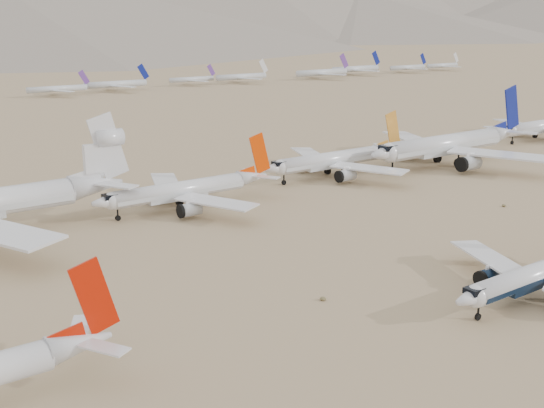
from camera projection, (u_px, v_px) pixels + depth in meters
The scene contains 7 objects.
ground at pixel (523, 285), 110.37m from camera, with size 7000.00×7000.00×0.00m, color #8E7052.
main_airliner at pixel (542, 273), 105.17m from camera, with size 38.68×37.78×13.65m.
row2_navy_widebody at pixel (451, 144), 200.27m from camera, with size 61.09×59.73×21.73m.
row2_gold_tail at pixel (336, 159), 185.87m from camera, with size 45.84×44.83×16.32m.
row2_orange_tail at pixel (187, 190), 153.93m from camera, with size 43.14×42.21×15.39m.
distant_storage_row at pixel (132, 83), 409.56m from camera, with size 661.91×56.25×15.47m.
foothills at pixel (171, 4), 1248.90m from camera, with size 4637.50×1395.00×155.00m.
Camera 1 is at (-93.92, -58.87, 41.63)m, focal length 45.00 mm.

